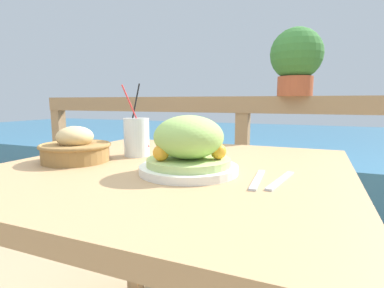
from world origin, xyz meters
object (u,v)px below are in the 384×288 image
at_px(bread_basket, 76,148).
at_px(potted_plant, 296,59).
at_px(drink_glass, 137,137).
at_px(salad_plate, 189,148).

xyz_separation_m(bread_basket, potted_plant, (0.56, 0.95, 0.35)).
relative_size(drink_glass, bread_basket, 1.16).
distance_m(bread_basket, potted_plant, 1.16).
bearing_deg(potted_plant, drink_glass, -119.11).
distance_m(drink_glass, bread_basket, 0.20).
xyz_separation_m(salad_plate, bread_basket, (-0.38, 0.00, -0.02)).
height_order(drink_glass, potted_plant, potted_plant).
relative_size(drink_glass, potted_plant, 0.71).
height_order(drink_glass, bread_basket, drink_glass).
xyz_separation_m(drink_glass, potted_plant, (0.44, 0.79, 0.33)).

